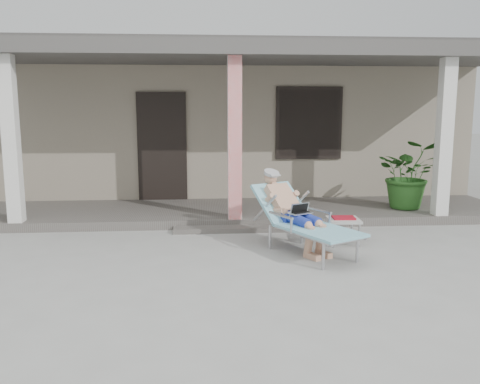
{
  "coord_description": "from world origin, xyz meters",
  "views": [
    {
      "loc": [
        -0.55,
        -6.05,
        1.97
      ],
      "look_at": [
        -0.03,
        0.6,
        0.85
      ],
      "focal_mm": 38.0,
      "sensor_mm": 36.0,
      "label": 1
    }
  ],
  "objects": [
    {
      "name": "lounger",
      "position": [
        0.77,
        0.71,
        0.71
      ],
      "size": [
        1.4,
        1.82,
        1.16
      ],
      "rotation": [
        0.0,
        0.0,
        0.49
      ],
      "color": "#B7B7BC",
      "rests_on": "ground"
    },
    {
      "name": "porch_step",
      "position": [
        0.0,
        1.85,
        0.04
      ],
      "size": [
        2.0,
        0.3,
        0.07
      ],
      "primitive_type": "cube",
      "color": "#605B56",
      "rests_on": "ground"
    },
    {
      "name": "porch_overhang",
      "position": [
        0.0,
        2.95,
        2.79
      ],
      "size": [
        10.0,
        2.3,
        2.85
      ],
      "color": "silver",
      "rests_on": "porch_deck"
    },
    {
      "name": "house",
      "position": [
        0.0,
        6.5,
        1.67
      ],
      "size": [
        10.4,
        5.4,
        3.3
      ],
      "color": "gray",
      "rests_on": "ground"
    },
    {
      "name": "potted_palm",
      "position": [
        3.2,
        2.75,
        0.77
      ],
      "size": [
        1.35,
        1.25,
        1.24
      ],
      "primitive_type": "imported",
      "rotation": [
        0.0,
        0.0,
        -0.29
      ],
      "color": "#26591E",
      "rests_on": "porch_deck"
    },
    {
      "name": "ground",
      "position": [
        0.0,
        0.0,
        0.0
      ],
      "size": [
        60.0,
        60.0,
        0.0
      ],
      "primitive_type": "plane",
      "color": "#9E9E99",
      "rests_on": "ground"
    },
    {
      "name": "porch_deck",
      "position": [
        0.0,
        3.0,
        0.07
      ],
      "size": [
        10.0,
        2.0,
        0.15
      ],
      "primitive_type": "cube",
      "color": "#605B56",
      "rests_on": "ground"
    },
    {
      "name": "side_table",
      "position": [
        1.5,
        0.98,
        0.34
      ],
      "size": [
        0.47,
        0.47,
        0.4
      ],
      "rotation": [
        0.0,
        0.0,
        -0.06
      ],
      "color": "#B4B3AE",
      "rests_on": "ground"
    }
  ]
}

